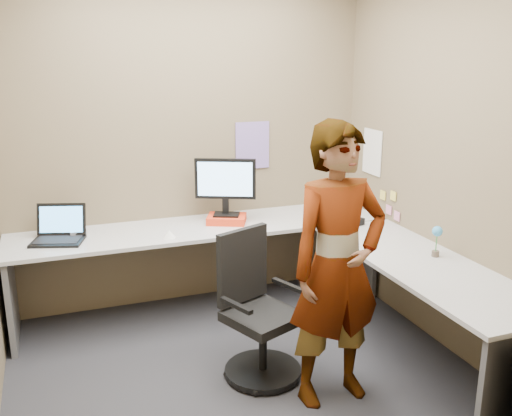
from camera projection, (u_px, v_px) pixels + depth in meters
name	position (u px, v px, depth m)	size (l,w,h in m)	color
ground	(241.00, 370.00, 3.85)	(3.00, 3.00, 0.00)	#222227
wall_back	(189.00, 143.00, 4.66)	(3.00, 3.00, 0.00)	brown
wall_right	(442.00, 159.00, 3.99)	(2.70, 2.70, 0.00)	brown
desk	(280.00, 261.00, 4.19)	(2.98, 2.58, 0.73)	#A6A6A6
paper_ream	(227.00, 219.00, 4.62)	(0.31, 0.22, 0.06)	red
monitor	(225.00, 182.00, 4.56)	(0.46, 0.24, 0.46)	black
laptop	(59.00, 232.00, 4.19)	(0.43, 0.39, 0.26)	black
trackball_mouse	(78.00, 233.00, 4.28)	(0.12, 0.08, 0.07)	#B7B7BC
origami	(169.00, 234.00, 4.25)	(0.10, 0.10, 0.06)	white
stapler	(357.00, 223.00, 4.53)	(0.15, 0.04, 0.06)	black
flower	(437.00, 236.00, 3.83)	(0.07, 0.07, 0.22)	brown
calendar_purple	(252.00, 145.00, 4.85)	(0.30, 0.01, 0.40)	#846BB7
calendar_white	(372.00, 152.00, 4.82)	(0.01, 0.28, 0.38)	white
sticky_note_a	(393.00, 196.00, 4.59)	(0.01, 0.07, 0.07)	#F2E059
sticky_note_b	(389.00, 210.00, 4.67)	(0.01, 0.07, 0.07)	pink
sticky_note_c	(397.00, 216.00, 4.56)	(0.01, 0.07, 0.07)	pink
sticky_note_d	(383.00, 195.00, 4.73)	(0.01, 0.07, 0.07)	#F2E059
office_chair	(257.00, 319.00, 3.72)	(0.56, 0.55, 0.96)	black
person	(338.00, 266.00, 3.35)	(0.63, 0.41, 1.72)	#999399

